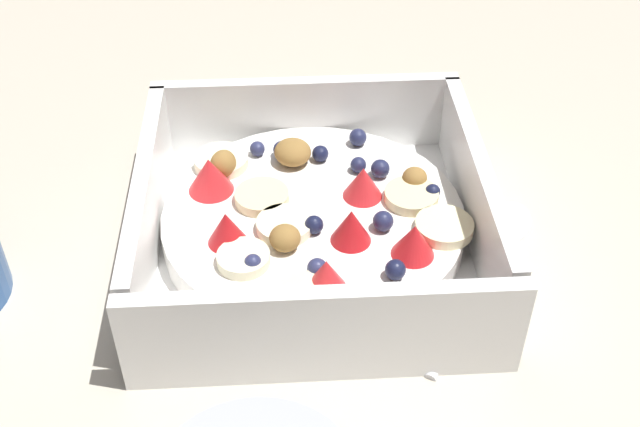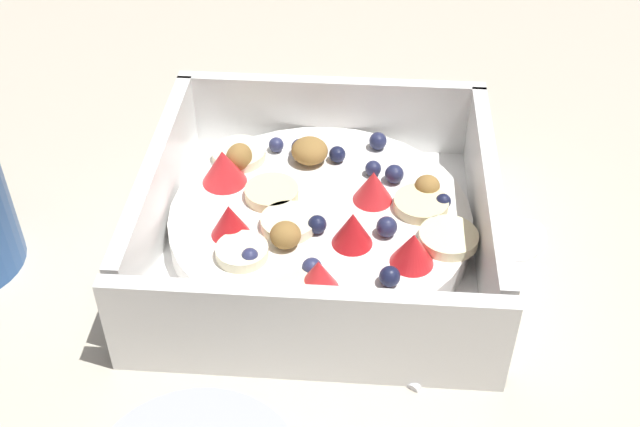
% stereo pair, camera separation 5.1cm
% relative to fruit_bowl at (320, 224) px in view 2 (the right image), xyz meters
% --- Properties ---
extents(ground_plane, '(2.40, 2.40, 0.00)m').
position_rel_fruit_bowl_xyz_m(ground_plane, '(0.02, -0.00, -0.02)').
color(ground_plane, beige).
extents(fruit_bowl, '(0.22, 0.22, 0.07)m').
position_rel_fruit_bowl_xyz_m(fruit_bowl, '(0.00, 0.00, 0.00)').
color(fruit_bowl, white).
rests_on(fruit_bowl, ground).
extents(spoon, '(0.10, 0.16, 0.01)m').
position_rel_fruit_bowl_xyz_m(spoon, '(-0.12, 0.00, -0.02)').
color(spoon, silver).
rests_on(spoon, ground).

